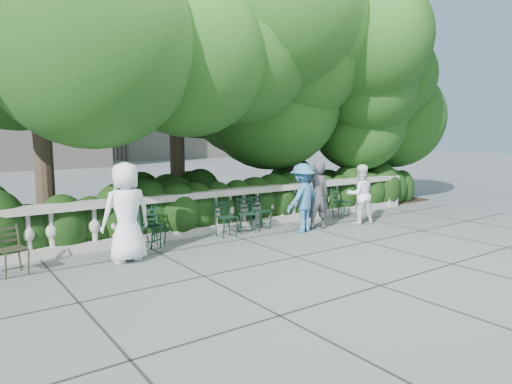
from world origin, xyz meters
TOP-DOWN VIEW (x-y plane):
  - ground at (0.00, 0.00)m, footprint 90.00×90.00m
  - balustrade at (0.00, 1.80)m, footprint 12.00×0.44m
  - shrub_hedge at (0.00, 3.00)m, footprint 15.00×2.60m
  - tree_canopy at (0.69, 3.19)m, footprint 15.04×6.52m
  - chair_a at (-2.49, 1.18)m, footprint 0.52×0.55m
  - chair_b at (-2.33, 1.22)m, footprint 0.57×0.60m
  - chair_c at (0.46, 1.29)m, footprint 0.49×0.53m
  - chair_d at (-0.65, 1.11)m, footprint 0.44×0.48m
  - chair_e at (-0.07, 1.23)m, footprint 0.59×0.61m
  - chair_f at (3.21, 1.21)m, footprint 0.58×0.60m
  - chair_weathered at (-5.01, 0.78)m, footprint 0.55×0.57m
  - person_businessman at (-3.20, 0.61)m, footprint 0.93×0.63m
  - person_woman_grey at (1.57, 0.63)m, footprint 0.70×0.58m
  - person_casual_man at (2.91, 0.46)m, footprint 0.91×0.82m
  - person_older_blue at (1.08, 0.61)m, footprint 1.17×0.83m

SIDE VIEW (x-z plane):
  - ground at x=0.00m, z-range 0.00..0.00m
  - shrub_hedge at x=0.00m, z-range -0.85..0.85m
  - chair_a at x=-2.49m, z-range -0.42..0.42m
  - chair_b at x=-2.33m, z-range -0.42..0.42m
  - chair_c at x=0.46m, z-range -0.42..0.42m
  - chair_d at x=-0.65m, z-range -0.42..0.42m
  - chair_e at x=-0.07m, z-range -0.42..0.42m
  - chair_f at x=3.21m, z-range -0.42..0.42m
  - chair_weathered at x=-5.01m, z-range -0.42..0.42m
  - balustrade at x=0.00m, z-range -0.01..0.99m
  - person_casual_man at x=2.91m, z-range 0.00..1.54m
  - person_older_blue at x=1.08m, z-range 0.00..1.64m
  - person_woman_grey at x=1.57m, z-range 0.00..1.66m
  - person_businessman at x=-3.20m, z-range 0.00..1.84m
  - tree_canopy at x=0.69m, z-range 0.57..7.35m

